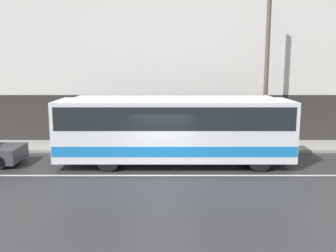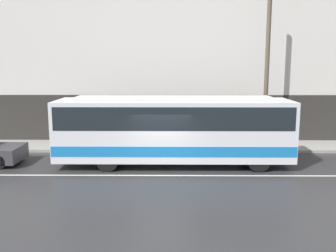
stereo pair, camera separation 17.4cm
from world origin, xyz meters
name	(u,v)px [view 1 (the left image)]	position (x,y,z in m)	size (l,w,h in m)	color
ground_plane	(161,176)	(0.00, 0.00, 0.00)	(60.00, 60.00, 0.00)	#2D2D30
sidewalk	(163,146)	(0.00, 5.31, 0.07)	(60.00, 2.61, 0.15)	gray
building_facade	(163,27)	(0.00, 6.76, 6.63)	(60.00, 0.35, 13.70)	silver
lane_stripe	(161,175)	(0.00, 0.00, 0.00)	(54.00, 0.14, 0.01)	beige
transit_bus	(174,127)	(0.53, 1.74, 1.75)	(10.53, 2.59, 3.11)	silver
utility_pole_near	(266,69)	(5.44, 4.89, 4.31)	(0.23, 0.23, 8.32)	brown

